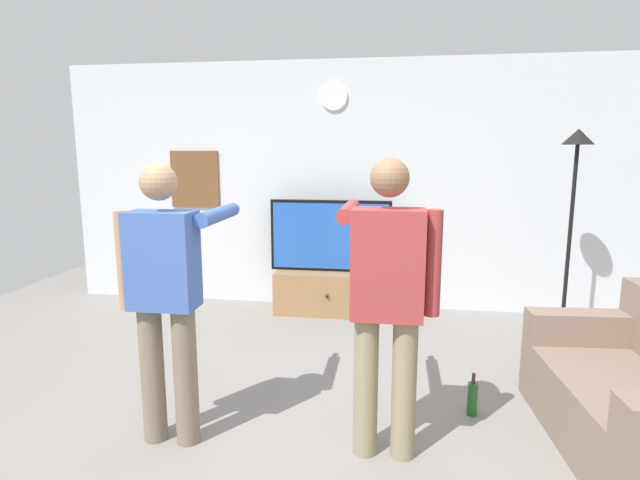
{
  "coord_description": "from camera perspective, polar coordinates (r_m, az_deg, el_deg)",
  "views": [
    {
      "loc": [
        0.53,
        -2.67,
        1.74
      ],
      "look_at": [
        -0.04,
        1.2,
        1.05
      ],
      "focal_mm": 28.49,
      "sensor_mm": 36.0,
      "label": 1
    }
  ],
  "objects": [
    {
      "name": "beverage_bottle",
      "position": [
        3.67,
        16.75,
        -16.64
      ],
      "size": [
        0.07,
        0.07,
        0.29
      ],
      "color": "#1E5923",
      "rests_on": "ground_plane"
    },
    {
      "name": "person_standing_nearer_lamp",
      "position": [
        3.1,
        -16.95,
        -5.4
      ],
      "size": [
        0.56,
        0.78,
        1.67
      ],
      "color": "#7A6B56",
      "rests_on": "ground_plane"
    },
    {
      "name": "wall_clock",
      "position": [
        5.63,
        1.56,
        15.82
      ],
      "size": [
        0.29,
        0.03,
        0.29
      ],
      "primitive_type": "cylinder",
      "rotation": [
        1.57,
        0.0,
        0.0
      ],
      "color": "white"
    },
    {
      "name": "framed_picture",
      "position": [
        6.02,
        -13.87,
        6.67
      ],
      "size": [
        0.56,
        0.04,
        0.64
      ],
      "primitive_type": "cube",
      "color": "brown"
    },
    {
      "name": "television",
      "position": [
        5.43,
        1.18,
        0.47
      ],
      "size": [
        1.29,
        0.07,
        0.77
      ],
      "color": "black",
      "rests_on": "tv_stand"
    },
    {
      "name": "tv_stand",
      "position": [
        5.52,
        1.09,
        -5.88
      ],
      "size": [
        1.17,
        0.46,
        0.46
      ],
      "color": "#997047",
      "rests_on": "ground_plane"
    },
    {
      "name": "person_standing_nearer_couch",
      "position": [
        2.84,
        7.53,
        -5.99
      ],
      "size": [
        0.57,
        0.78,
        1.7
      ],
      "color": "gray",
      "rests_on": "ground_plane"
    },
    {
      "name": "floor_lamp",
      "position": [
        5.16,
        26.61,
        4.99
      ],
      "size": [
        0.32,
        0.32,
        1.93
      ],
      "color": "black",
      "rests_on": "ground_plane"
    },
    {
      "name": "back_wall",
      "position": [
        5.65,
        3.08,
        6.05
      ],
      "size": [
        6.4,
        0.1,
        2.7
      ],
      "primitive_type": "cube",
      "color": "silver",
      "rests_on": "ground_plane"
    },
    {
      "name": "ground_plane",
      "position": [
        3.23,
        -2.57,
        -22.62
      ],
      "size": [
        8.4,
        8.4,
        0.0
      ],
      "primitive_type": "plane",
      "color": "gray"
    }
  ]
}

